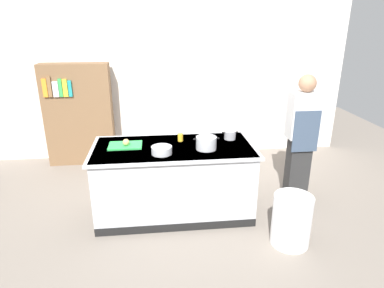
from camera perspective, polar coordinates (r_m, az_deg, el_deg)
ground_plane at (r=4.48m, az=-2.95°, el=-11.27°), size 10.00×10.00×0.00m
back_wall at (r=5.98m, az=-4.52°, el=12.15°), size 6.40×0.12×3.00m
counter_island at (r=4.26m, az=-3.06°, el=-5.93°), size 1.98×0.98×0.90m
cutting_board at (r=4.17m, az=-11.26°, el=-0.25°), size 0.40×0.28×0.02m
onion at (r=4.12m, az=-11.14°, el=0.29°), size 0.08×0.08×0.08m
stock_pot at (r=3.98m, az=2.43°, el=0.18°), size 0.31×0.24×0.15m
sauce_pan at (r=4.35m, az=6.46°, el=1.53°), size 0.21×0.15×0.11m
mixing_bowl at (r=3.86m, az=-5.17°, el=-1.05°), size 0.24×0.24×0.09m
juice_cup at (r=4.25m, az=-1.98°, el=1.15°), size 0.07×0.07×0.10m
trash_bin at (r=3.91m, az=16.55°, el=-12.30°), size 0.42×0.42×0.58m
person_chef at (r=4.62m, az=18.06°, el=1.22°), size 0.38×0.25×1.72m
bookshelf at (r=5.94m, az=-18.65°, el=4.72°), size 1.10×0.31×1.70m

